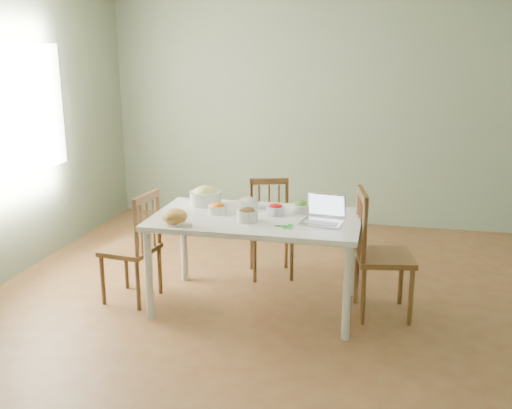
% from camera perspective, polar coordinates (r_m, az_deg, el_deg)
% --- Properties ---
extents(floor, '(5.00, 5.00, 0.00)m').
position_cam_1_polar(floor, '(4.83, 2.07, -9.96)').
color(floor, brown).
rests_on(floor, ground).
extents(wall_back, '(5.00, 0.00, 2.70)m').
position_cam_1_polar(wall_back, '(6.88, 6.15, 9.23)').
color(wall_back, gray).
rests_on(wall_back, ground).
extents(wall_front, '(5.00, 0.00, 2.70)m').
position_cam_1_polar(wall_front, '(2.09, -10.65, -4.56)').
color(wall_front, gray).
rests_on(wall_front, ground).
extents(window_left, '(0.04, 1.60, 1.20)m').
position_cam_1_polar(window_left, '(5.68, -22.84, 8.45)').
color(window_left, white).
rests_on(window_left, ground).
extents(dining_table, '(1.64, 0.92, 0.77)m').
position_cam_1_polar(dining_table, '(4.66, 0.00, -5.74)').
color(dining_table, white).
rests_on(dining_table, floor).
extents(chair_far, '(0.49, 0.48, 0.89)m').
position_cam_1_polar(chair_far, '(5.29, 1.51, -2.49)').
color(chair_far, '#331B0E').
rests_on(chair_far, floor).
extents(chair_left, '(0.44, 0.46, 0.93)m').
position_cam_1_polar(chair_left, '(4.89, -12.37, -4.09)').
color(chair_left, '#331B0E').
rests_on(chair_left, floor).
extents(chair_right, '(0.50, 0.51, 1.01)m').
position_cam_1_polar(chair_right, '(4.60, 12.62, -4.80)').
color(chair_right, '#331B0E').
rests_on(chair_right, floor).
extents(bread_boule, '(0.23, 0.23, 0.12)m').
position_cam_1_polar(bread_boule, '(4.37, -8.03, -1.20)').
color(bread_boule, gold).
rests_on(bread_boule, dining_table).
extents(butter_stick, '(0.12, 0.05, 0.03)m').
position_cam_1_polar(butter_stick, '(4.32, -7.14, -1.98)').
color(butter_stick, silver).
rests_on(butter_stick, dining_table).
extents(bowl_squash, '(0.27, 0.27, 0.15)m').
position_cam_1_polar(bowl_squash, '(4.90, -5.02, 0.87)').
color(bowl_squash, '#DEE36D').
rests_on(bowl_squash, dining_table).
extents(bowl_carrot, '(0.19, 0.19, 0.08)m').
position_cam_1_polar(bowl_carrot, '(4.64, -3.86, -0.37)').
color(bowl_carrot, orange).
rests_on(bowl_carrot, dining_table).
extents(bowl_onion, '(0.20, 0.20, 0.09)m').
position_cam_1_polar(bowl_onion, '(4.78, -0.79, 0.17)').
color(bowl_onion, silver).
rests_on(bowl_onion, dining_table).
extents(bowl_mushroom, '(0.20, 0.20, 0.11)m').
position_cam_1_polar(bowl_mushroom, '(4.41, -0.89, -1.00)').
color(bowl_mushroom, black).
rests_on(bowl_mushroom, dining_table).
extents(bowl_redpep, '(0.17, 0.17, 0.09)m').
position_cam_1_polar(bowl_redpep, '(4.60, 1.95, -0.47)').
color(bowl_redpep, '#B20000').
rests_on(bowl_redpep, dining_table).
extents(bowl_broccoli, '(0.17, 0.17, 0.09)m').
position_cam_1_polar(bowl_broccoli, '(4.67, 4.51, -0.23)').
color(bowl_broccoli, '#214A18').
rests_on(bowl_broccoli, dining_table).
extents(flatbread, '(0.24, 0.24, 0.02)m').
position_cam_1_polar(flatbread, '(4.80, 5.29, -0.26)').
color(flatbread, '#D9C387').
rests_on(flatbread, dining_table).
extents(basil_bunch, '(0.17, 0.17, 0.02)m').
position_cam_1_polar(basil_bunch, '(4.29, 2.75, -2.08)').
color(basil_bunch, '#0C500A').
rests_on(basil_bunch, dining_table).
extents(laptop, '(0.34, 0.31, 0.21)m').
position_cam_1_polar(laptop, '(4.37, 6.55, -0.57)').
color(laptop, silver).
rests_on(laptop, dining_table).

